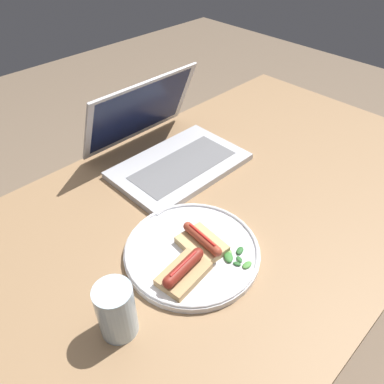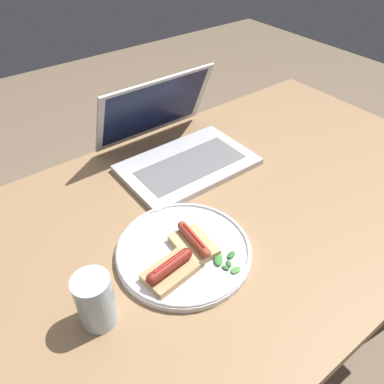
# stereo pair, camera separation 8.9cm
# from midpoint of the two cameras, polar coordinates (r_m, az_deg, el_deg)

# --- Properties ---
(ground_plane) EXTENTS (6.00, 6.00, 0.00)m
(ground_plane) POSITION_cam_midpoint_polar(r_m,az_deg,el_deg) (1.54, 2.91, -21.02)
(ground_plane) COLOR #75604C
(desk) EXTENTS (1.34, 0.84, 0.72)m
(desk) POSITION_cam_midpoint_polar(r_m,az_deg,el_deg) (1.02, 4.13, -2.76)
(desk) COLOR #93704C
(desk) RESTS_ON ground_plane
(laptop) EXTENTS (0.36, 0.33, 0.22)m
(laptop) POSITION_cam_midpoint_polar(r_m,az_deg,el_deg) (1.07, -6.04, 6.38)
(laptop) COLOR #B7B7BC
(laptop) RESTS_ON desk
(plate) EXTENTS (0.30, 0.30, 0.02)m
(plate) POSITION_cam_midpoint_polar(r_m,az_deg,el_deg) (0.82, -3.13, -9.09)
(plate) COLOR silver
(plate) RESTS_ON desk
(sausage_toast_left) EXTENTS (0.08, 0.12, 0.04)m
(sausage_toast_left) POSITION_cam_midpoint_polar(r_m,az_deg,el_deg) (0.81, -1.64, -7.87)
(sausage_toast_left) COLOR tan
(sausage_toast_left) RESTS_ON plate
(sausage_toast_middle) EXTENTS (0.11, 0.08, 0.04)m
(sausage_toast_middle) POSITION_cam_midpoint_polar(r_m,az_deg,el_deg) (0.76, -4.69, -12.13)
(sausage_toast_middle) COLOR tan
(sausage_toast_middle) RESTS_ON plate
(salad_pile) EXTENTS (0.06, 0.07, 0.01)m
(salad_pile) POSITION_cam_midpoint_polar(r_m,az_deg,el_deg) (0.80, 3.46, -10.08)
(salad_pile) COLOR #2D662D
(salad_pile) RESTS_ON plate
(drinking_glass) EXTENTS (0.07, 0.07, 0.12)m
(drinking_glass) POSITION_cam_midpoint_polar(r_m,az_deg,el_deg) (0.70, -15.22, -17.23)
(drinking_glass) COLOR silver
(drinking_glass) RESTS_ON desk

